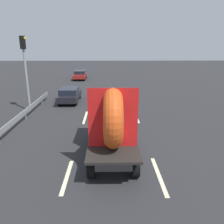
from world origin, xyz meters
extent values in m
plane|color=#28282B|center=(0.00, 0.00, 0.00)|extent=(120.00, 120.00, 0.00)
cylinder|color=black|center=(-0.98, 1.40, 0.43)|extent=(0.28, 0.85, 0.85)
cylinder|color=black|center=(0.72, 1.40, 0.43)|extent=(0.28, 0.85, 0.85)
cylinder|color=black|center=(-0.98, -1.66, 0.43)|extent=(0.28, 0.85, 0.85)
cylinder|color=black|center=(0.72, -1.66, 0.43)|extent=(0.28, 0.85, 0.85)
cube|color=black|center=(-0.13, -0.03, 0.85)|extent=(1.30, 4.97, 0.25)
cube|color=silver|center=(-0.13, 1.40, 1.65)|extent=(2.00, 2.11, 1.35)
cube|color=black|center=(-0.13, 1.35, 1.95)|extent=(2.02, 2.00, 0.44)
cube|color=black|center=(-0.13, -1.09, 1.03)|extent=(2.00, 2.86, 0.10)
cube|color=black|center=(-0.13, 0.29, 1.63)|extent=(1.80, 0.08, 1.10)
torus|color=#D84C19|center=(-0.13, -1.24, 2.24)|extent=(0.71, 2.32, 2.32)
cube|color=red|center=(-0.13, -1.24, 2.24)|extent=(1.90, 0.03, 2.32)
cylinder|color=black|center=(-4.43, 11.21, 0.29)|extent=(0.20, 0.58, 0.58)
cylinder|color=black|center=(-3.01, 11.21, 0.29)|extent=(0.20, 0.58, 0.58)
cylinder|color=black|center=(-4.43, 8.77, 0.29)|extent=(0.20, 0.58, 0.58)
cylinder|color=black|center=(-3.01, 8.77, 0.29)|extent=(0.20, 0.58, 0.58)
cube|color=black|center=(-3.72, 9.99, 0.54)|extent=(1.64, 3.82, 0.50)
cube|color=black|center=(-3.72, 9.90, 1.02)|extent=(1.47, 2.14, 0.45)
cylinder|color=gray|center=(-6.29, 7.19, 2.28)|extent=(0.16, 0.16, 4.56)
cube|color=black|center=(-6.29, 7.19, 5.01)|extent=(0.30, 0.36, 0.90)
sphere|color=yellow|center=(-6.12, 7.19, 5.29)|extent=(0.20, 0.20, 0.20)
cube|color=gray|center=(-5.92, 3.26, 0.55)|extent=(0.06, 15.47, 0.32)
cylinder|color=slate|center=(-5.92, 5.19, 0.28)|extent=(0.10, 0.10, 0.55)
cylinder|color=slate|center=(-5.92, 9.06, 0.28)|extent=(0.10, 0.10, 0.55)
cube|color=beige|center=(-1.93, -1.66, 0.00)|extent=(0.16, 2.37, 0.01)
cube|color=beige|center=(-1.93, 5.60, 0.00)|extent=(0.16, 2.75, 0.01)
cube|color=beige|center=(1.66, -1.65, 0.00)|extent=(0.16, 2.68, 0.01)
cube|color=beige|center=(1.66, 5.49, 0.00)|extent=(0.16, 2.35, 0.01)
cylinder|color=black|center=(-3.63, 21.73, 0.29)|extent=(0.20, 0.59, 0.59)
cylinder|color=black|center=(-5.07, 21.73, 0.29)|extent=(0.20, 0.59, 0.59)
cylinder|color=black|center=(-3.63, 24.20, 0.29)|extent=(0.20, 0.59, 0.59)
cylinder|color=black|center=(-5.07, 24.20, 0.29)|extent=(0.20, 0.59, 0.59)
cube|color=maroon|center=(-4.35, 22.97, 0.55)|extent=(1.66, 3.87, 0.51)
cube|color=black|center=(-4.35, 23.06, 1.03)|extent=(1.49, 2.17, 0.46)
camera|label=1|loc=(-0.30, -9.20, 4.93)|focal=35.65mm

